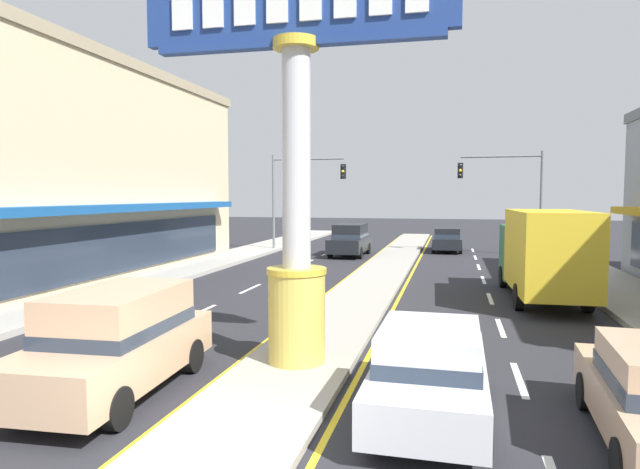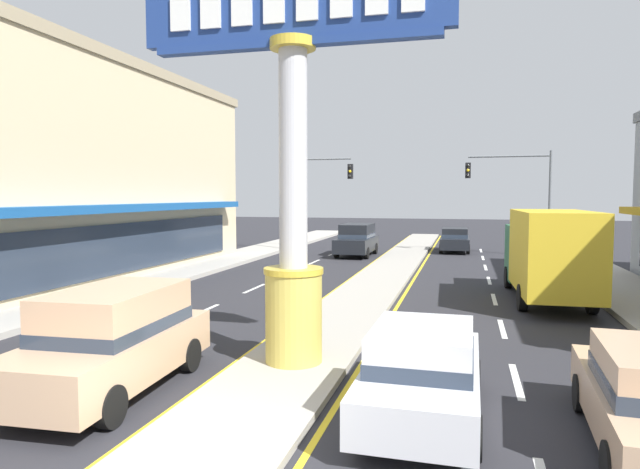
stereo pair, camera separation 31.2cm
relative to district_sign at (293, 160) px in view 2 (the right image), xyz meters
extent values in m
cube|color=#A39E93|center=(0.00, 13.52, -4.26)|extent=(2.31, 52.00, 0.14)
cube|color=#ADA89E|center=(-9.22, 11.52, -4.24)|extent=(2.92, 60.00, 0.18)
cube|color=#ADA89E|center=(9.22, 11.52, -4.24)|extent=(2.92, 60.00, 0.18)
cube|color=silver|center=(-4.46, 0.32, -4.33)|extent=(0.14, 2.20, 0.01)
cube|color=silver|center=(-4.46, 4.72, -4.33)|extent=(0.14, 2.20, 0.01)
cube|color=silver|center=(-4.46, 9.12, -4.33)|extent=(0.14, 2.20, 0.01)
cube|color=silver|center=(-4.46, 13.52, -4.33)|extent=(0.14, 2.20, 0.01)
cube|color=silver|center=(-4.46, 17.92, -4.33)|extent=(0.14, 2.20, 0.01)
cube|color=silver|center=(-4.46, 22.32, -4.33)|extent=(0.14, 2.20, 0.01)
cube|color=silver|center=(-4.46, 26.72, -4.33)|extent=(0.14, 2.20, 0.01)
cube|color=silver|center=(4.46, 0.32, -4.33)|extent=(0.14, 2.20, 0.01)
cube|color=silver|center=(4.46, 4.72, -4.33)|extent=(0.14, 2.20, 0.01)
cube|color=silver|center=(4.46, 9.12, -4.33)|extent=(0.14, 2.20, 0.01)
cube|color=silver|center=(4.46, 13.52, -4.33)|extent=(0.14, 2.20, 0.01)
cube|color=silver|center=(4.46, 17.92, -4.33)|extent=(0.14, 2.20, 0.01)
cube|color=silver|center=(4.46, 22.32, -4.33)|extent=(0.14, 2.20, 0.01)
cube|color=silver|center=(4.46, 26.72, -4.33)|extent=(0.14, 2.20, 0.01)
cube|color=yellow|center=(-1.34, 13.52, -4.33)|extent=(0.12, 52.00, 0.01)
cube|color=yellow|center=(1.34, 13.52, -4.33)|extent=(0.12, 52.00, 0.01)
cylinder|color=gold|center=(0.00, 0.00, -3.26)|extent=(1.18, 1.18, 1.86)
cylinder|color=gold|center=(0.00, 0.00, -2.27)|extent=(1.24, 1.24, 0.12)
cylinder|color=#B7B7BC|center=(0.00, 0.00, 0.05)|extent=(0.58, 0.58, 4.76)
cylinder|color=gold|center=(0.00, 0.00, 2.33)|extent=(0.94, 0.94, 0.20)
cube|color=navy|center=(0.00, 0.00, 3.08)|extent=(6.49, 0.24, 1.31)
cube|color=navy|center=(0.00, 0.00, 2.35)|extent=(5.97, 0.29, 0.16)
cube|color=white|center=(-2.41, -0.15, 3.08)|extent=(0.44, 0.06, 0.72)
cube|color=white|center=(-1.72, -0.15, 3.08)|extent=(0.44, 0.06, 0.72)
cube|color=white|center=(-1.03, -0.15, 3.08)|extent=(0.44, 0.06, 0.72)
cube|color=white|center=(-0.34, -0.15, 3.08)|extent=(0.44, 0.06, 0.72)
cube|color=white|center=(0.34, -0.15, 3.08)|extent=(0.44, 0.06, 0.72)
cube|color=beige|center=(-14.78, 8.44, 0.09)|extent=(9.77, 23.14, 8.83)
cube|color=#9C8D6E|center=(-14.78, 8.44, 4.73)|extent=(9.96, 23.60, 0.45)
cube|color=#195193|center=(-9.44, 8.44, -1.21)|extent=(0.90, 19.67, 0.30)
cube|color=#283342|center=(-9.85, 8.44, -2.83)|extent=(0.08, 18.98, 2.00)
cylinder|color=slate|center=(-8.16, 23.29, -1.23)|extent=(0.16, 0.16, 6.20)
cylinder|color=slate|center=(-5.85, 23.29, 1.57)|extent=(4.62, 0.12, 0.12)
cube|color=black|center=(-3.54, 23.13, 0.76)|extent=(0.32, 0.24, 0.92)
sphere|color=black|center=(-3.54, 22.99, 1.06)|extent=(0.17, 0.17, 0.17)
sphere|color=yellow|center=(-3.54, 22.99, 0.76)|extent=(0.17, 0.17, 0.17)
sphere|color=black|center=(-3.54, 22.99, 0.46)|extent=(0.17, 0.17, 0.17)
cylinder|color=slate|center=(8.16, 23.63, -1.23)|extent=(0.16, 0.16, 6.20)
cylinder|color=slate|center=(5.85, 23.63, 1.57)|extent=(4.62, 0.12, 0.12)
cube|color=black|center=(3.54, 23.47, 0.76)|extent=(0.32, 0.24, 0.92)
sphere|color=black|center=(3.54, 23.33, 1.06)|extent=(0.17, 0.17, 0.17)
sphere|color=yellow|center=(3.54, 23.33, 0.76)|extent=(0.17, 0.17, 0.17)
sphere|color=black|center=(3.54, 23.33, 0.46)|extent=(0.17, 0.17, 0.17)
cube|color=tan|center=(-2.81, -2.22, -3.63)|extent=(2.13, 4.69, 0.80)
cube|color=tan|center=(-2.82, -2.04, -2.83)|extent=(1.81, 2.93, 0.80)
cube|color=#283342|center=(-2.82, -2.04, -3.11)|extent=(1.85, 2.96, 0.24)
cylinder|color=black|center=(-1.86, -3.60, -3.99)|extent=(0.25, 0.69, 0.68)
cylinder|color=black|center=(-3.61, -3.69, -3.99)|extent=(0.25, 0.69, 0.68)
cylinder|color=black|center=(-2.01, -0.75, -3.99)|extent=(0.25, 0.69, 0.68)
cylinder|color=black|center=(-3.75, -0.84, -3.99)|extent=(0.25, 0.69, 0.68)
cube|color=#14562D|center=(6.07, 11.58, -2.92)|extent=(2.17, 2.07, 2.10)
cube|color=#283342|center=(6.04, 12.54, -2.62)|extent=(1.85, 0.14, 0.90)
cube|color=gold|center=(6.19, 8.08, -2.51)|extent=(2.36, 4.87, 2.60)
cylinder|color=black|center=(5.10, 11.75, -3.91)|extent=(0.29, 0.85, 0.84)
cylinder|color=black|center=(7.03, 11.81, -3.91)|extent=(0.29, 0.85, 0.84)
cylinder|color=black|center=(5.20, 7.33, -3.91)|extent=(0.29, 0.85, 0.84)
cylinder|color=black|center=(7.23, 7.40, -3.91)|extent=(0.29, 0.85, 0.84)
cube|color=black|center=(-2.81, 21.49, -3.63)|extent=(1.96, 4.62, 0.80)
cube|color=black|center=(-2.80, 21.68, -2.83)|extent=(1.71, 2.87, 0.80)
cube|color=#283342|center=(-2.80, 21.68, -3.11)|extent=(1.75, 2.90, 0.24)
cylinder|color=black|center=(-1.95, 20.06, -3.99)|extent=(0.23, 0.68, 0.68)
cylinder|color=black|center=(-3.70, 20.08, -3.99)|extent=(0.23, 0.68, 0.68)
cylinder|color=black|center=(-1.92, 22.91, -3.99)|extent=(0.23, 0.68, 0.68)
cylinder|color=black|center=(-3.66, 22.93, -3.99)|extent=(0.23, 0.68, 0.68)
cylinder|color=black|center=(5.37, -1.02, -4.02)|extent=(0.25, 0.63, 0.62)
cylinder|color=black|center=(5.23, -3.68, -4.02)|extent=(0.25, 0.63, 0.62)
cube|color=silver|center=(2.81, -1.91, -3.73)|extent=(1.82, 4.32, 0.66)
cube|color=silver|center=(2.80, -2.08, -3.10)|extent=(1.58, 2.17, 0.60)
cube|color=#283342|center=(2.80, -2.08, -3.28)|extent=(1.61, 2.19, 0.24)
cylinder|color=black|center=(2.02, -0.56, -4.02)|extent=(0.23, 0.62, 0.62)
cylinder|color=black|center=(3.64, -0.58, -4.02)|extent=(0.23, 0.62, 0.62)
cylinder|color=black|center=(1.98, -3.23, -4.02)|extent=(0.23, 0.62, 0.62)
cylinder|color=black|center=(3.60, -3.25, -4.02)|extent=(0.23, 0.62, 0.62)
cube|color=black|center=(2.81, 25.49, -3.73)|extent=(1.81, 4.32, 0.66)
cube|color=black|center=(2.81, 25.32, -3.10)|extent=(1.57, 2.17, 0.60)
cube|color=#283342|center=(2.81, 25.32, -3.28)|extent=(1.61, 2.19, 0.24)
cylinder|color=black|center=(1.98, 26.81, -4.02)|extent=(0.23, 0.62, 0.62)
cylinder|color=black|center=(3.60, 26.83, -4.02)|extent=(0.23, 0.62, 0.62)
cylinder|color=black|center=(2.01, 24.15, -4.02)|extent=(0.23, 0.62, 0.62)
cylinder|color=black|center=(3.63, 24.16, -4.02)|extent=(0.23, 0.62, 0.62)
cylinder|color=maroon|center=(-10.32, 5.50, -3.72)|extent=(0.14, 0.14, 0.87)
cylinder|color=maroon|center=(-10.18, 5.50, -3.72)|extent=(0.14, 0.14, 0.87)
cube|color=#2D4C8C|center=(-10.25, 5.50, -3.00)|extent=(0.44, 0.44, 0.55)
sphere|color=tan|center=(-10.25, 5.50, -2.62)|extent=(0.22, 0.22, 0.22)
camera|label=1|loc=(3.13, -11.00, -0.71)|focal=31.20mm
camera|label=2|loc=(3.43, -10.92, -0.71)|focal=31.20mm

